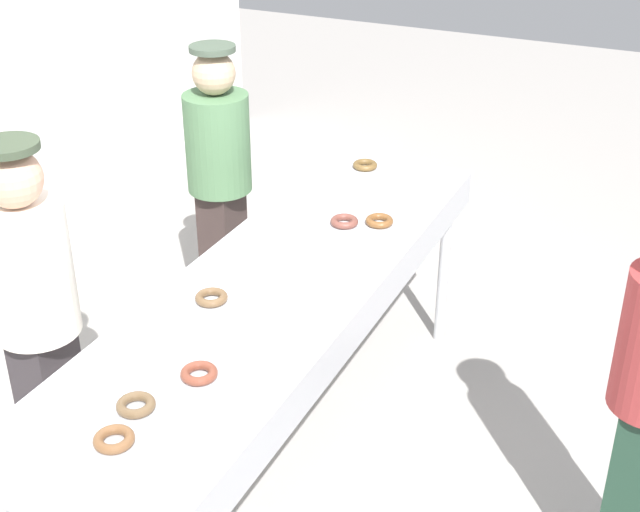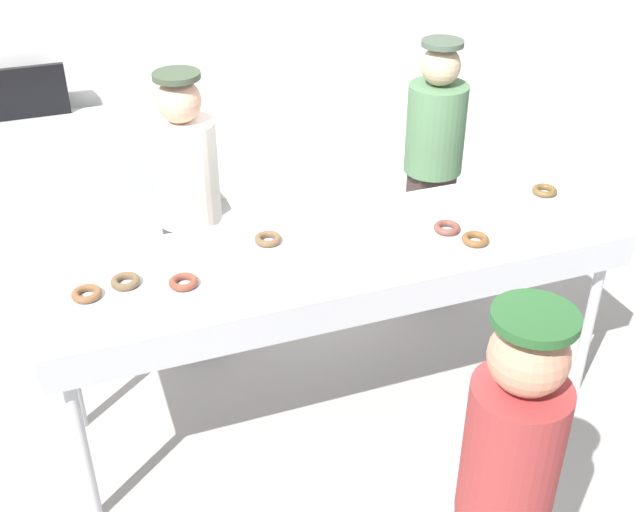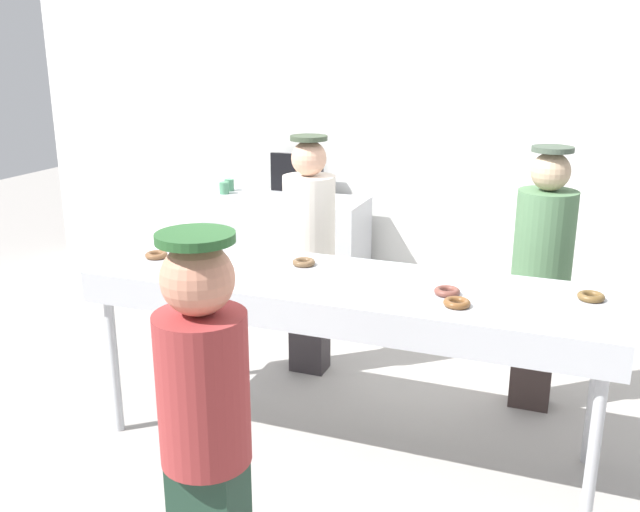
{
  "view_description": "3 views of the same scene",
  "coord_description": "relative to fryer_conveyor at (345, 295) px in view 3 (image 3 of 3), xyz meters",
  "views": [
    {
      "loc": [
        -2.78,
        -1.48,
        2.76
      ],
      "look_at": [
        0.08,
        -0.14,
        1.07
      ],
      "focal_mm": 49.65,
      "sensor_mm": 36.0,
      "label": 1
    },
    {
      "loc": [
        -1.16,
        -2.93,
        2.89
      ],
      "look_at": [
        -0.15,
        -0.16,
        1.05
      ],
      "focal_mm": 44.62,
      "sensor_mm": 36.0,
      "label": 2
    },
    {
      "loc": [
        1.11,
        -3.28,
        2.15
      ],
      "look_at": [
        -0.12,
        -0.05,
        1.11
      ],
      "focal_mm": 39.21,
      "sensor_mm": 36.0,
      "label": 3
    }
  ],
  "objects": [
    {
      "name": "chocolate_donut_2",
      "position": [
        0.54,
        -0.04,
        0.1
      ],
      "size": [
        0.18,
        0.18,
        0.03
      ],
      "primitive_type": "torus",
      "rotation": [
        0.0,
        0.0,
        0.55
      ],
      "color": "brown",
      "rests_on": "fryer_conveyor"
    },
    {
      "name": "chocolate_donut_0",
      "position": [
        -0.3,
        0.15,
        0.1
      ],
      "size": [
        0.18,
        0.18,
        0.03
      ],
      "primitive_type": "torus",
      "rotation": [
        0.0,
        0.0,
        0.57
      ],
      "color": "brown",
      "rests_on": "fryer_conveyor"
    },
    {
      "name": "paper_cup_0",
      "position": [
        -1.81,
        2.03,
        0.07
      ],
      "size": [
        0.08,
        0.08,
        0.1
      ],
      "primitive_type": "cylinder",
      "color": "#4C8C66",
      "rests_on": "prep_counter"
    },
    {
      "name": "ground_plane",
      "position": [
        0.0,
        0.0,
        -0.9
      ],
      "size": [
        16.0,
        16.0,
        0.0
      ],
      "primitive_type": "plane",
      "color": "#9E9993"
    },
    {
      "name": "paper_cup_1",
      "position": [
        -1.83,
        2.17,
        0.07
      ],
      "size": [
        0.08,
        0.08,
        0.1
      ],
      "primitive_type": "cylinder",
      "color": "#4C8C66",
      "rests_on": "prep_counter"
    },
    {
      "name": "customer_waiting",
      "position": [
        0.01,
        -1.47,
        0.0
      ],
      "size": [
        0.31,
        0.31,
        1.6
      ],
      "rotation": [
        0.0,
        0.0,
        0.19
      ],
      "color": "#1E392B",
      "rests_on": "ground"
    },
    {
      "name": "worker_baker",
      "position": [
        -0.53,
        0.83,
        0.02
      ],
      "size": [
        0.34,
        0.34,
        1.61
      ],
      "rotation": [
        0.0,
        0.0,
        3.03
      ],
      "color": "#2F2A2D",
      "rests_on": "ground"
    },
    {
      "name": "fryer_conveyor",
      "position": [
        0.0,
        0.0,
        0.0
      ],
      "size": [
        2.75,
        0.78,
        0.98
      ],
      "color": "#B7BABF",
      "rests_on": "ground"
    },
    {
      "name": "chocolate_donut_3",
      "position": [
        0.62,
        -0.18,
        0.1
      ],
      "size": [
        0.18,
        0.18,
        0.03
      ],
      "primitive_type": "torus",
      "rotation": [
        0.0,
        0.0,
        0.65
      ],
      "color": "brown",
      "rests_on": "fryer_conveyor"
    },
    {
      "name": "menu_display",
      "position": [
        -1.25,
        2.34,
        0.18
      ],
      "size": [
        0.49,
        0.04,
        0.34
      ],
      "primitive_type": "cube",
      "color": "black",
      "rests_on": "prep_counter"
    },
    {
      "name": "chocolate_donut_4",
      "position": [
        -1.14,
        -0.02,
        0.1
      ],
      "size": [
        0.18,
        0.18,
        0.03
      ],
      "primitive_type": "torus",
      "rotation": [
        0.0,
        0.0,
        0.93
      ],
      "color": "brown",
      "rests_on": "fryer_conveyor"
    },
    {
      "name": "prep_counter",
      "position": [
        -1.25,
        2.1,
        -0.44
      ],
      "size": [
        1.37,
        0.57,
        0.91
      ],
      "primitive_type": "cube",
      "color": "#B7BABF",
      "rests_on": "ground"
    },
    {
      "name": "worker_assistant",
      "position": [
        0.93,
        0.86,
        0.02
      ],
      "size": [
        0.34,
        0.34,
        1.61
      ],
      "rotation": [
        0.0,
        0.0,
        3.29
      ],
      "color": "#372A28",
      "rests_on": "ground"
    },
    {
      "name": "chocolate_donut_5",
      "position": [
        -0.97,
        0.02,
        0.1
      ],
      "size": [
        0.18,
        0.18,
        0.03
      ],
      "primitive_type": "torus",
      "rotation": [
        0.0,
        0.0,
        2.33
      ],
      "color": "brown",
      "rests_on": "fryer_conveyor"
    },
    {
      "name": "chocolate_donut_1",
      "position": [
        1.2,
        0.13,
        0.1
      ],
      "size": [
        0.18,
        0.18,
        0.03
      ],
      "primitive_type": "torus",
      "rotation": [
        0.0,
        0.0,
        0.66
      ],
      "color": "brown",
      "rests_on": "fryer_conveyor"
    },
    {
      "name": "back_wall",
      "position": [
        0.0,
        2.55,
        0.71
      ],
      "size": [
        8.0,
        0.12,
        3.21
      ],
      "primitive_type": "cube",
      "color": "white",
      "rests_on": "ground"
    },
    {
      "name": "chocolate_donut_6",
      "position": [
        -0.74,
        -0.07,
        0.1
      ],
      "size": [
        0.17,
        0.17,
        0.03
      ],
      "primitive_type": "torus",
      "rotation": [
        0.0,
        0.0,
        1.11
      ],
      "color": "brown",
      "rests_on": "fryer_conveyor"
    }
  ]
}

